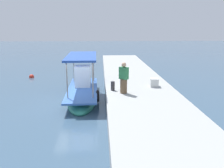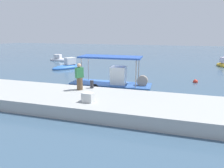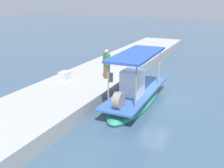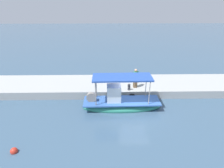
{
  "view_description": "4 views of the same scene",
  "coord_description": "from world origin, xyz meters",
  "px_view_note": "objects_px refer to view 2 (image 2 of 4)",
  "views": [
    {
      "loc": [
        -13.92,
        -1.51,
        4.54
      ],
      "look_at": [
        1.36,
        -2.21,
        0.86
      ],
      "focal_mm": 39.09,
      "sensor_mm": 36.0,
      "label": 1
    },
    {
      "loc": [
        5.42,
        -14.79,
        4.5
      ],
      "look_at": [
        1.63,
        -1.92,
        1.05
      ],
      "focal_mm": 32.38,
      "sensor_mm": 36.0,
      "label": 2
    },
    {
      "loc": [
        13.9,
        4.32,
        5.54
      ],
      "look_at": [
        0.75,
        -1.91,
        0.78
      ],
      "focal_mm": 43.0,
      "sensor_mm": 36.0,
      "label": 3
    },
    {
      "loc": [
        2.08,
        13.71,
        8.32
      ],
      "look_at": [
        1.79,
        -2.41,
        1.24
      ],
      "focal_mm": 31.29,
      "sensor_mm": 36.0,
      "label": 4
    }
  ],
  "objects_px": {
    "fisherman_near_bollard": "(80,78)",
    "moored_boat_near": "(60,60)",
    "main_fishing_boat": "(112,86)",
    "marker_buoy": "(195,82)",
    "moored_boat_far": "(68,66)",
    "mooring_bollard": "(92,84)",
    "cargo_crate": "(88,97)"
  },
  "relations": [
    {
      "from": "moored_boat_near",
      "to": "moored_boat_far",
      "type": "relative_size",
      "value": 0.86
    },
    {
      "from": "main_fishing_boat",
      "to": "moored_boat_near",
      "type": "relative_size",
      "value": 1.76
    },
    {
      "from": "fisherman_near_bollard",
      "to": "mooring_bollard",
      "type": "xyz_separation_m",
      "value": [
        0.63,
        0.59,
        -0.54
      ]
    },
    {
      "from": "fisherman_near_bollard",
      "to": "moored_boat_far",
      "type": "xyz_separation_m",
      "value": [
        -6.85,
        10.97,
        -1.29
      ]
    },
    {
      "from": "marker_buoy",
      "to": "moored_boat_far",
      "type": "distance_m",
      "value": 15.32
    },
    {
      "from": "mooring_bollard",
      "to": "moored_boat_near",
      "type": "relative_size",
      "value": 0.15
    },
    {
      "from": "fisherman_near_bollard",
      "to": "moored_boat_far",
      "type": "distance_m",
      "value": 13.0
    },
    {
      "from": "fisherman_near_bollard",
      "to": "moored_boat_near",
      "type": "bearing_deg",
      "value": 124.39
    },
    {
      "from": "main_fishing_boat",
      "to": "marker_buoy",
      "type": "relative_size",
      "value": 15.05
    },
    {
      "from": "main_fishing_boat",
      "to": "mooring_bollard",
      "type": "distance_m",
      "value": 2.13
    },
    {
      "from": "fisherman_near_bollard",
      "to": "cargo_crate",
      "type": "height_order",
      "value": "fisherman_near_bollard"
    },
    {
      "from": "cargo_crate",
      "to": "moored_boat_near",
      "type": "xyz_separation_m",
      "value": [
        -13.04,
        18.98,
        -0.8
      ]
    },
    {
      "from": "mooring_bollard",
      "to": "marker_buoy",
      "type": "relative_size",
      "value": 1.27
    },
    {
      "from": "mooring_bollard",
      "to": "moored_boat_far",
      "type": "bearing_deg",
      "value": 125.83
    },
    {
      "from": "main_fishing_boat",
      "to": "mooring_bollard",
      "type": "bearing_deg",
      "value": -114.9
    },
    {
      "from": "mooring_bollard",
      "to": "fisherman_near_bollard",
      "type": "bearing_deg",
      "value": -136.83
    },
    {
      "from": "main_fishing_boat",
      "to": "fisherman_near_bollard",
      "type": "relative_size",
      "value": 3.62
    },
    {
      "from": "cargo_crate",
      "to": "moored_boat_far",
      "type": "height_order",
      "value": "moored_boat_far"
    },
    {
      "from": "moored_boat_far",
      "to": "marker_buoy",
      "type": "bearing_deg",
      "value": -13.09
    },
    {
      "from": "main_fishing_boat",
      "to": "fisherman_near_bollard",
      "type": "height_order",
      "value": "main_fishing_boat"
    },
    {
      "from": "mooring_bollard",
      "to": "marker_buoy",
      "type": "distance_m",
      "value": 10.18
    },
    {
      "from": "mooring_bollard",
      "to": "cargo_crate",
      "type": "bearing_deg",
      "value": -72.4
    },
    {
      "from": "fisherman_near_bollard",
      "to": "mooring_bollard",
      "type": "distance_m",
      "value": 1.02
    },
    {
      "from": "fisherman_near_bollard",
      "to": "moored_boat_far",
      "type": "height_order",
      "value": "fisherman_near_bollard"
    },
    {
      "from": "mooring_bollard",
      "to": "marker_buoy",
      "type": "bearing_deg",
      "value": 42.88
    },
    {
      "from": "cargo_crate",
      "to": "mooring_bollard",
      "type": "bearing_deg",
      "value": 107.6
    },
    {
      "from": "fisherman_near_bollard",
      "to": "marker_buoy",
      "type": "xyz_separation_m",
      "value": [
        8.07,
        7.5,
        -1.46
      ]
    },
    {
      "from": "fisherman_near_bollard",
      "to": "main_fishing_boat",
      "type": "bearing_deg",
      "value": 58.66
    },
    {
      "from": "cargo_crate",
      "to": "marker_buoy",
      "type": "xyz_separation_m",
      "value": [
        6.58,
        9.6,
        -0.91
      ]
    },
    {
      "from": "fisherman_near_bollard",
      "to": "mooring_bollard",
      "type": "relative_size",
      "value": 3.28
    },
    {
      "from": "main_fishing_boat",
      "to": "cargo_crate",
      "type": "relative_size",
      "value": 10.54
    },
    {
      "from": "marker_buoy",
      "to": "moored_boat_near",
      "type": "relative_size",
      "value": 0.12
    }
  ]
}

